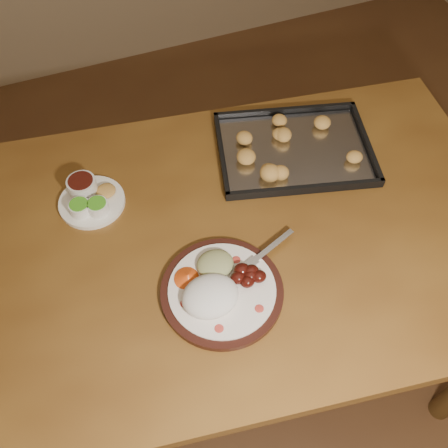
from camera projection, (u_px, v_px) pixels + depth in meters
name	position (u px, v px, depth m)	size (l,w,h in m)	color
ground	(285.00, 377.00, 1.79)	(4.00, 4.00, 0.00)	brown
dining_table	(221.00, 256.00, 1.31)	(1.62, 1.11, 0.75)	brown
dinner_plate	(219.00, 289.00, 1.12)	(0.36, 0.28, 0.06)	black
condiment_saucer	(89.00, 198.00, 1.28)	(0.17, 0.17, 0.06)	white
baking_tray	(294.00, 148.00, 1.39)	(0.49, 0.41, 0.04)	black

